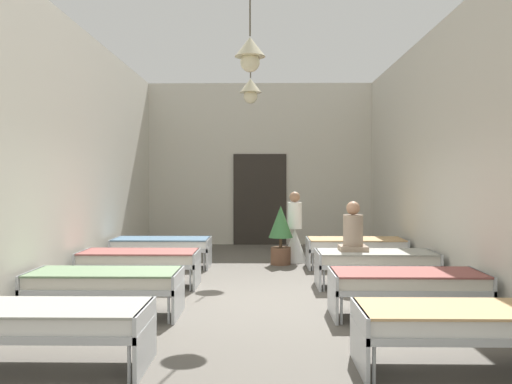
{
  "coord_description": "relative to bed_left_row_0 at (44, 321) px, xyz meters",
  "views": [
    {
      "loc": [
        0.11,
        -7.73,
        1.73
      ],
      "look_at": [
        0.0,
        -0.41,
        1.56
      ],
      "focal_mm": 37.98,
      "sensor_mm": 36.0,
      "label": 1
    }
  ],
  "objects": [
    {
      "name": "nurse_near_aisle",
      "position": [
        2.65,
        6.44,
        0.09
      ],
      "size": [
        0.52,
        0.52,
        1.49
      ],
      "rotation": [
        0.0,
        0.0,
        5.56
      ],
      "color": "white",
      "rests_on": "ground"
    },
    {
      "name": "patient_seated_primary",
      "position": [
        3.46,
        3.89,
        0.43
      ],
      "size": [
        0.44,
        0.44,
        0.8
      ],
      "color": "gray",
      "rests_on": "bed_right_row_2"
    },
    {
      "name": "potted_plant",
      "position": [
        2.35,
        6.07,
        0.24
      ],
      "size": [
        0.49,
        0.49,
        1.2
      ],
      "color": "brown",
      "rests_on": "ground"
    },
    {
      "name": "bed_left_row_3",
      "position": [
        0.0,
        5.7,
        0.0
      ],
      "size": [
        1.9,
        0.84,
        0.57
      ],
      "color": "#B7BCC1",
      "rests_on": "ground"
    },
    {
      "name": "bed_right_row_0",
      "position": [
        3.81,
        0.0,
        0.0
      ],
      "size": [
        1.9,
        0.84,
        0.57
      ],
      "color": "#B7BCC1",
      "rests_on": "ground"
    },
    {
      "name": "room_shell",
      "position": [
        1.9,
        4.17,
        1.7
      ],
      "size": [
        6.31,
        13.44,
        4.28
      ],
      "color": "beige",
      "rests_on": "ground"
    },
    {
      "name": "bed_right_row_3",
      "position": [
        3.81,
        5.7,
        0.0
      ],
      "size": [
        1.9,
        0.84,
        0.57
      ],
      "color": "#B7BCC1",
      "rests_on": "ground"
    },
    {
      "name": "bed_left_row_0",
      "position": [
        0.0,
        0.0,
        0.0
      ],
      "size": [
        1.9,
        0.84,
        0.57
      ],
      "color": "#B7BCC1",
      "rests_on": "ground"
    },
    {
      "name": "bed_right_row_1",
      "position": [
        3.81,
        1.9,
        0.0
      ],
      "size": [
        1.9,
        0.84,
        0.57
      ],
      "color": "#B7BCC1",
      "rests_on": "ground"
    },
    {
      "name": "bed_left_row_2",
      "position": [
        0.0,
        3.8,
        0.0
      ],
      "size": [
        1.9,
        0.84,
        0.57
      ],
      "color": "#B7BCC1",
      "rests_on": "ground"
    },
    {
      "name": "bed_right_row_2",
      "position": [
        3.81,
        3.8,
        0.0
      ],
      "size": [
        1.9,
        0.84,
        0.57
      ],
      "color": "#B7BCC1",
      "rests_on": "ground"
    },
    {
      "name": "bed_left_row_1",
      "position": [
        0.0,
        1.9,
        0.0
      ],
      "size": [
        1.9,
        0.84,
        0.57
      ],
      "color": "#B7BCC1",
      "rests_on": "ground"
    },
    {
      "name": "ground_plane",
      "position": [
        1.9,
        2.85,
        -0.49
      ],
      "size": [
        6.51,
        13.84,
        0.1
      ],
      "primitive_type": "cube",
      "color": "#59544C"
    }
  ]
}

